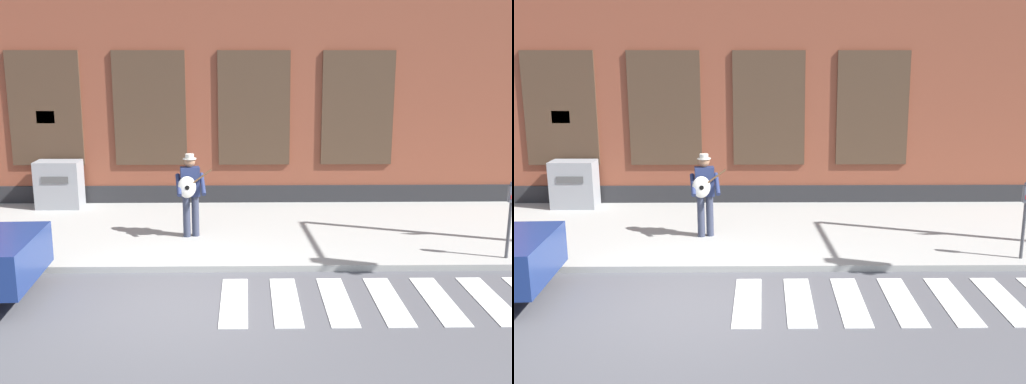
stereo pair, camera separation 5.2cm
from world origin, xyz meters
TOP-DOWN VIEW (x-y plane):
  - ground_plane at (0.00, 0.00)m, footprint 160.00×160.00m
  - sidewalk at (0.00, 3.71)m, footprint 28.00×4.71m
  - building_backdrop at (-0.00, 8.05)m, footprint 28.00×4.06m
  - crosswalk at (3.27, 0.05)m, footprint 5.20×1.90m
  - busker at (-0.06, 3.14)m, footprint 0.75×0.60m
  - parking_meter at (5.83, 1.72)m, footprint 0.13×0.11m
  - utility_box at (-3.45, 5.61)m, footprint 1.06×0.63m

SIDE VIEW (x-z plane):
  - ground_plane at x=0.00m, z-range 0.00..0.00m
  - crosswalk at x=3.27m, z-range 0.00..0.01m
  - sidewalk at x=0.00m, z-range 0.00..0.12m
  - utility_box at x=-3.45m, z-range 0.12..1.26m
  - parking_meter at x=5.83m, z-range 0.34..1.78m
  - busker at x=-0.06m, z-range 0.23..1.93m
  - building_backdrop at x=0.00m, z-range 0.00..7.28m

